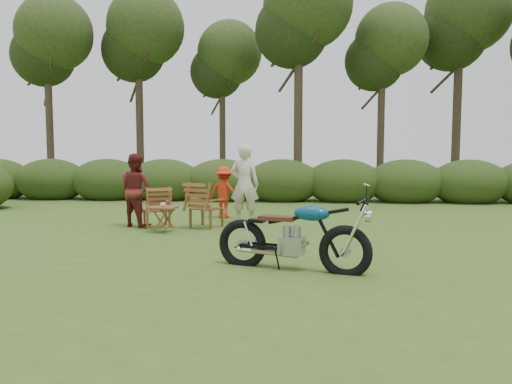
# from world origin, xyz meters

# --- Properties ---
(ground) EXTENTS (80.00, 80.00, 0.00)m
(ground) POSITION_xyz_m (0.00, 0.00, 0.00)
(ground) COLOR #38531B
(ground) RESTS_ON ground
(tree_line) EXTENTS (22.52, 11.62, 8.14)m
(tree_line) POSITION_xyz_m (0.50, 9.74, 3.81)
(tree_line) COLOR #3B2C20
(tree_line) RESTS_ON ground
(motorcycle) EXTENTS (2.31, 1.40, 1.24)m
(motorcycle) POSITION_xyz_m (0.47, -0.41, 0.00)
(motorcycle) COLOR #0C70A5
(motorcycle) RESTS_ON ground
(lawn_chair_right) EXTENTS (0.91, 0.91, 1.00)m
(lawn_chair_right) POSITION_xyz_m (-1.48, 3.28, 0.00)
(lawn_chair_right) COLOR brown
(lawn_chair_right) RESTS_ON ground
(lawn_chair_left) EXTENTS (0.82, 0.82, 0.89)m
(lawn_chair_left) POSITION_xyz_m (-2.58, 3.21, 0.00)
(lawn_chair_left) COLOR brown
(lawn_chair_left) RESTS_ON ground
(side_table) EXTENTS (0.58, 0.52, 0.53)m
(side_table) POSITION_xyz_m (-2.23, 2.53, 0.27)
(side_table) COLOR brown
(side_table) RESTS_ON ground
(cup) EXTENTS (0.15, 0.15, 0.09)m
(cup) POSITION_xyz_m (-2.24, 2.53, 0.58)
(cup) COLOR #F1DDC6
(cup) RESTS_ON side_table
(adult_a) EXTENTS (0.68, 0.46, 1.83)m
(adult_a) POSITION_xyz_m (-0.70, 3.86, 0.00)
(adult_a) COLOR beige
(adult_a) RESTS_ON ground
(adult_b) EXTENTS (0.98, 0.90, 1.63)m
(adult_b) POSITION_xyz_m (-3.08, 3.30, 0.00)
(adult_b) COLOR maroon
(adult_b) RESTS_ON ground
(child) EXTENTS (0.93, 0.67, 1.29)m
(child) POSITION_xyz_m (-1.31, 4.78, 0.00)
(child) COLOR red
(child) RESTS_ON ground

